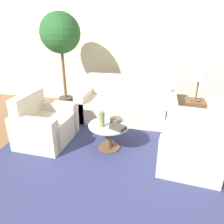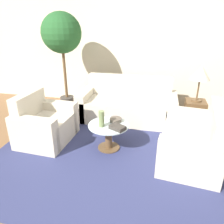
% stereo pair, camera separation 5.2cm
% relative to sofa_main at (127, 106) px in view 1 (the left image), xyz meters
% --- Properties ---
extents(ground_plane, '(14.00, 14.00, 0.00)m').
position_rel_sofa_main_xyz_m(ground_plane, '(-0.09, -2.01, -0.29)').
color(ground_plane, brown).
extents(wall_back, '(10.00, 0.06, 2.60)m').
position_rel_sofa_main_xyz_m(wall_back, '(-0.09, 0.92, 1.01)').
color(wall_back, beige).
rests_on(wall_back, ground_plane).
extents(rug, '(3.52, 3.34, 0.01)m').
position_rel_sofa_main_xyz_m(rug, '(-0.11, -1.25, -0.28)').
color(rug, navy).
rests_on(rug, ground_plane).
extents(sofa_main, '(1.99, 0.86, 0.88)m').
position_rel_sofa_main_xyz_m(sofa_main, '(0.00, 0.00, 0.00)').
color(sofa_main, beige).
rests_on(sofa_main, ground_plane).
extents(armchair, '(0.85, 1.00, 0.85)m').
position_rel_sofa_main_xyz_m(armchair, '(-1.29, -1.22, -0.00)').
color(armchair, beige).
rests_on(armchair, ground_plane).
extents(loveseat, '(0.97, 1.40, 0.86)m').
position_rel_sofa_main_xyz_m(loveseat, '(1.22, -1.27, -0.00)').
color(loveseat, beige).
rests_on(loveseat, ground_plane).
extents(coffee_table, '(0.66, 0.66, 0.43)m').
position_rel_sofa_main_xyz_m(coffee_table, '(-0.11, -1.25, -0.01)').
color(coffee_table, brown).
rests_on(coffee_table, ground_plane).
extents(side_table, '(0.37, 0.37, 0.56)m').
position_rel_sofa_main_xyz_m(side_table, '(1.34, -0.16, -0.01)').
color(side_table, brown).
rests_on(side_table, ground_plane).
extents(table_lamp, '(0.35, 0.35, 0.67)m').
position_rel_sofa_main_xyz_m(table_lamp, '(1.34, -0.16, 0.80)').
color(table_lamp, brown).
rests_on(table_lamp, side_table).
extents(potted_plant, '(0.82, 0.82, 2.14)m').
position_rel_sofa_main_xyz_m(potted_plant, '(-1.41, 0.08, 1.35)').
color(potted_plant, '#3D3833').
rests_on(potted_plant, ground_plane).
extents(vase, '(0.09, 0.09, 0.26)m').
position_rel_sofa_main_xyz_m(vase, '(-0.21, -1.33, 0.28)').
color(vase, '#6B7A4C').
rests_on(vase, coffee_table).
extents(bowl, '(0.20, 0.20, 0.06)m').
position_rel_sofa_main_xyz_m(bowl, '(-0.03, -1.11, 0.18)').
color(bowl, brown).
rests_on(bowl, coffee_table).
extents(book_stack, '(0.28, 0.25, 0.06)m').
position_rel_sofa_main_xyz_m(book_stack, '(0.05, -1.37, 0.18)').
color(book_stack, '#38332D').
rests_on(book_stack, coffee_table).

